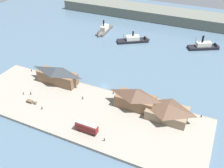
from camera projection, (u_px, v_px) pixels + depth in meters
name	position (u px, v px, depth m)	size (l,w,h in m)	color
ground_plane	(104.00, 86.00, 129.25)	(320.00, 320.00, 0.00)	slate
quay_promenade	(82.00, 110.00, 112.36)	(110.00, 36.00, 1.20)	gray
seawall_edge	(101.00, 89.00, 126.26)	(110.00, 0.80, 1.00)	slate
ferry_shed_west_terminal	(57.00, 75.00, 127.67)	(21.03, 7.52, 8.67)	brown
ferry_shed_central_terminal	(136.00, 98.00, 111.26)	(17.61, 8.63, 9.11)	brown
ferry_shed_customs_shed	(168.00, 110.00, 106.01)	(17.32, 11.54, 6.77)	#847056
street_tram	(87.00, 127.00, 99.07)	(9.27, 2.64, 4.30)	maroon
horse_cart	(32.00, 101.00, 115.23)	(5.89, 1.55, 1.87)	brown
pedestrian_walking_east	(104.00, 139.00, 95.96)	(0.40, 0.40, 1.64)	#33384C
pedestrian_near_west_shed	(42.00, 108.00, 111.62)	(0.43, 0.43, 1.72)	#3D4C42
pedestrian_near_cart	(83.00, 98.00, 117.91)	(0.39, 0.39, 1.58)	#232328
pedestrian_standing_center	(23.00, 93.00, 120.92)	(0.38, 0.38, 1.53)	#3D4C42
pedestrian_near_east_shed	(31.00, 93.00, 120.80)	(0.43, 0.43, 1.72)	#33384C
mooring_post_center_east	(201.00, 116.00, 107.48)	(0.44, 0.44, 0.90)	black
mooring_post_center_west	(41.00, 73.00, 137.32)	(0.44, 0.44, 0.90)	black
mooring_post_west	(113.00, 93.00, 121.57)	(0.44, 0.44, 0.90)	black
mooring_post_east	(32.00, 70.00, 139.17)	(0.44, 0.44, 0.90)	black
ferry_approaching_west	(103.00, 31.00, 187.39)	(7.11, 23.15, 10.94)	#514C47
ferry_mid_harbor	(137.00, 40.00, 174.14)	(22.45, 17.72, 9.70)	black
ferry_outer_harbor	(207.00, 46.00, 165.12)	(21.30, 15.76, 10.84)	black
far_headland	(164.00, 15.00, 209.83)	(180.00, 24.00, 8.00)	#60665B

